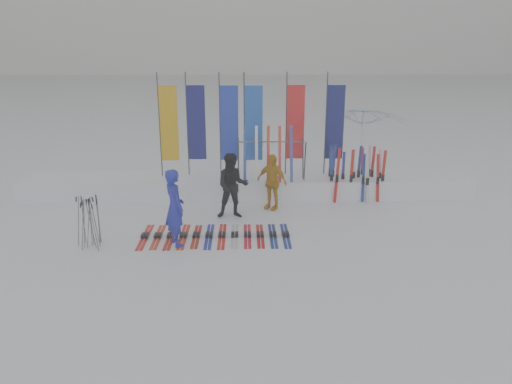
{
  "coord_description": "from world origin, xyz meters",
  "views": [
    {
      "loc": [
        -0.11,
        -10.57,
        4.75
      ],
      "look_at": [
        0.2,
        1.6,
        1.0
      ],
      "focal_mm": 35.0,
      "sensor_mm": 36.0,
      "label": 1
    }
  ],
  "objects_px": {
    "person_black": "(233,186)",
    "person_blue": "(175,208)",
    "ski_row": "(215,235)",
    "person_yellow": "(272,182)",
    "ski_rack": "(271,155)",
    "tent_canopy": "(363,144)"
  },
  "relations": [
    {
      "from": "person_blue",
      "to": "ski_row",
      "type": "distance_m",
      "value": 1.36
    },
    {
      "from": "person_black",
      "to": "tent_canopy",
      "type": "bearing_deg",
      "value": 37.79
    },
    {
      "from": "person_blue",
      "to": "ski_rack",
      "type": "distance_m",
      "value": 4.39
    },
    {
      "from": "person_yellow",
      "to": "person_black",
      "type": "bearing_deg",
      "value": -114.15
    },
    {
      "from": "ski_row",
      "to": "person_blue",
      "type": "bearing_deg",
      "value": -153.16
    },
    {
      "from": "tent_canopy",
      "to": "ski_rack",
      "type": "bearing_deg",
      "value": -149.27
    },
    {
      "from": "person_black",
      "to": "person_yellow",
      "type": "xyz_separation_m",
      "value": [
        1.11,
        0.71,
        -0.09
      ]
    },
    {
      "from": "person_blue",
      "to": "person_yellow",
      "type": "distance_m",
      "value": 3.57
    },
    {
      "from": "ski_row",
      "to": "ski_rack",
      "type": "distance_m",
      "value": 3.76
    },
    {
      "from": "person_yellow",
      "to": "ski_rack",
      "type": "distance_m",
      "value": 1.15
    },
    {
      "from": "person_black",
      "to": "person_blue",
      "type": "bearing_deg",
      "value": -126.91
    },
    {
      "from": "person_black",
      "to": "person_yellow",
      "type": "distance_m",
      "value": 1.32
    },
    {
      "from": "person_blue",
      "to": "person_yellow",
      "type": "relative_size",
      "value": 1.15
    },
    {
      "from": "ski_row",
      "to": "ski_rack",
      "type": "height_order",
      "value": "ski_rack"
    },
    {
      "from": "person_black",
      "to": "ski_rack",
      "type": "distance_m",
      "value": 2.11
    },
    {
      "from": "person_black",
      "to": "tent_canopy",
      "type": "relative_size",
      "value": 0.63
    },
    {
      "from": "person_yellow",
      "to": "ski_row",
      "type": "xyz_separation_m",
      "value": [
        -1.53,
        -2.14,
        -0.78
      ]
    },
    {
      "from": "tent_canopy",
      "to": "ski_row",
      "type": "distance_m",
      "value": 7.12
    },
    {
      "from": "person_blue",
      "to": "ski_row",
      "type": "xyz_separation_m",
      "value": [
        0.91,
        0.46,
        -0.9
      ]
    },
    {
      "from": "person_yellow",
      "to": "tent_canopy",
      "type": "relative_size",
      "value": 0.57
    },
    {
      "from": "person_yellow",
      "to": "ski_rack",
      "type": "bearing_deg",
      "value": 121.2
    },
    {
      "from": "ski_row",
      "to": "ski_rack",
      "type": "bearing_deg",
      "value": 63.39
    }
  ]
}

